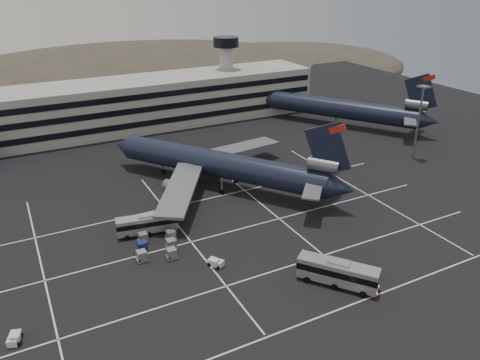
{
  "coord_description": "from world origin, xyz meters",
  "views": [
    {
      "loc": [
        -30.51,
        -61.69,
        43.43
      ],
      "look_at": [
        8.52,
        13.47,
        5.0
      ],
      "focal_mm": 35.0,
      "sensor_mm": 36.0,
      "label": 1
    }
  ],
  "objects_px": {
    "bus_near": "(338,272)",
    "bus_far": "(147,223)",
    "trijet_main": "(223,165)",
    "tug_a": "(14,339)",
    "uld_cluster": "(157,241)"
  },
  "relations": [
    {
      "from": "bus_near",
      "to": "bus_far",
      "type": "relative_size",
      "value": 1.01
    },
    {
      "from": "trijet_main",
      "to": "bus_near",
      "type": "distance_m",
      "value": 39.11
    },
    {
      "from": "bus_far",
      "to": "tug_a",
      "type": "relative_size",
      "value": 4.17
    },
    {
      "from": "trijet_main",
      "to": "bus_far",
      "type": "xyz_separation_m",
      "value": [
        -20.44,
        -11.36,
        -3.17
      ]
    },
    {
      "from": "bus_far",
      "to": "bus_near",
      "type": "bearing_deg",
      "value": -133.79
    },
    {
      "from": "bus_far",
      "to": "uld_cluster",
      "type": "xyz_separation_m",
      "value": [
        0.25,
        -4.58,
        -1.21
      ]
    },
    {
      "from": "trijet_main",
      "to": "bus_near",
      "type": "xyz_separation_m",
      "value": [
        0.24,
        -39.0,
        -2.92
      ]
    },
    {
      "from": "trijet_main",
      "to": "tug_a",
      "type": "relative_size",
      "value": 18.84
    },
    {
      "from": "tug_a",
      "to": "bus_far",
      "type": "bearing_deg",
      "value": 57.57
    },
    {
      "from": "tug_a",
      "to": "uld_cluster",
      "type": "distance_m",
      "value": 27.14
    },
    {
      "from": "bus_near",
      "to": "tug_a",
      "type": "bearing_deg",
      "value": 129.77
    },
    {
      "from": "bus_far",
      "to": "tug_a",
      "type": "xyz_separation_m",
      "value": [
        -23.15,
        -18.32,
        -1.42
      ]
    },
    {
      "from": "bus_near",
      "to": "uld_cluster",
      "type": "distance_m",
      "value": 30.85
    },
    {
      "from": "tug_a",
      "to": "trijet_main",
      "type": "bearing_deg",
      "value": 53.46
    },
    {
      "from": "bus_near",
      "to": "bus_far",
      "type": "bearing_deg",
      "value": 88.59
    }
  ]
}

